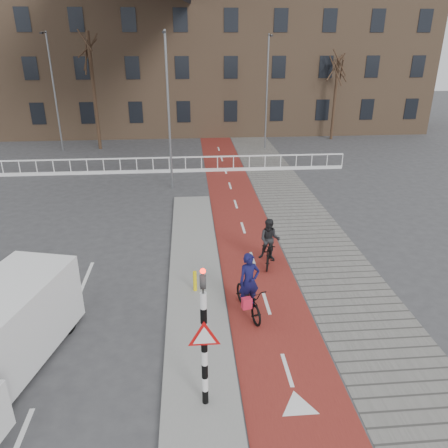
{
  "coord_description": "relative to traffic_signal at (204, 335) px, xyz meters",
  "views": [
    {
      "loc": [
        -0.81,
        -9.5,
        7.69
      ],
      "look_at": [
        0.4,
        5.0,
        1.5
      ],
      "focal_mm": 35.0,
      "sensor_mm": 36.0,
      "label": 1
    }
  ],
  "objects": [
    {
      "name": "streetlight_near",
      "position": [
        -1.16,
        15.94,
        2.07
      ],
      "size": [
        0.12,
        0.12,
        8.13
      ],
      "primitive_type": "cylinder",
      "color": "slate",
      "rests_on": "ground"
    },
    {
      "name": "bike_lane",
      "position": [
        2.1,
        12.02,
        -1.98
      ],
      "size": [
        2.5,
        60.0,
        0.01
      ],
      "primitive_type": "cube",
      "color": "maroon",
      "rests_on": "ground"
    },
    {
      "name": "bollard",
      "position": [
        -0.12,
        4.82,
        -1.52
      ],
      "size": [
        0.12,
        0.12,
        0.69
      ],
      "primitive_type": "cylinder",
      "color": "yellow",
      "rests_on": "curb_island"
    },
    {
      "name": "traffic_signal",
      "position": [
        0.0,
        0.0,
        0.0
      ],
      "size": [
        0.8,
        0.8,
        3.68
      ],
      "color": "black",
      "rests_on": "curb_island"
    },
    {
      "name": "streetlight_left",
      "position": [
        -9.49,
        25.42,
        2.1
      ],
      "size": [
        0.12,
        0.12,
        8.18
      ],
      "primitive_type": "cylinder",
      "color": "slate",
      "rests_on": "ground"
    },
    {
      "name": "tree_mid",
      "position": [
        -6.84,
        25.88,
        2.11
      ],
      "size": [
        0.24,
        0.24,
        8.2
      ],
      "primitive_type": "cylinder",
      "color": "#322116",
      "rests_on": "ground"
    },
    {
      "name": "ground",
      "position": [
        0.6,
        2.02,
        -1.99
      ],
      "size": [
        120.0,
        120.0,
        0.0
      ],
      "primitive_type": "plane",
      "color": "#38383A",
      "rests_on": "ground"
    },
    {
      "name": "cyclist_far",
      "position": [
        2.61,
        6.54,
        -1.23
      ],
      "size": [
        0.9,
        1.73,
        1.81
      ],
      "rotation": [
        0.0,
        0.0,
        -0.27
      ],
      "color": "black",
      "rests_on": "bike_lane"
    },
    {
      "name": "streetlight_right",
      "position": [
        5.62,
        24.94,
        2.02
      ],
      "size": [
        0.12,
        0.12,
        8.03
      ],
      "primitive_type": "cylinder",
      "color": "slate",
      "rests_on": "ground"
    },
    {
      "name": "tree_right",
      "position": [
        11.69,
        27.84,
        1.19
      ],
      "size": [
        0.23,
        0.23,
        6.35
      ],
      "primitive_type": "cylinder",
      "color": "#322116",
      "rests_on": "ground"
    },
    {
      "name": "cyclist_near",
      "position": [
        1.46,
        3.57,
        -1.31
      ],
      "size": [
        1.1,
        2.01,
        1.99
      ],
      "rotation": [
        0.0,
        0.0,
        0.24
      ],
      "color": "black",
      "rests_on": "bike_lane"
    },
    {
      "name": "curb_island",
      "position": [
        -0.1,
        6.02,
        -1.93
      ],
      "size": [
        1.8,
        16.0,
        0.12
      ],
      "primitive_type": "cube",
      "color": "gray",
      "rests_on": "ground"
    },
    {
      "name": "railing",
      "position": [
        -4.4,
        19.02,
        -1.68
      ],
      "size": [
        28.0,
        0.1,
        0.99
      ],
      "color": "silver",
      "rests_on": "ground"
    },
    {
      "name": "sidewalk",
      "position": [
        4.9,
        12.02,
        -1.98
      ],
      "size": [
        3.0,
        60.0,
        0.01
      ],
      "primitive_type": "cube",
      "color": "slate",
      "rests_on": "ground"
    },
    {
      "name": "townhouse_row",
      "position": [
        -2.4,
        34.02,
        5.82
      ],
      "size": [
        46.0,
        10.0,
        15.9
      ],
      "color": "#7F6047",
      "rests_on": "ground"
    }
  ]
}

